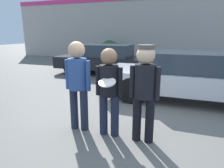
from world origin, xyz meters
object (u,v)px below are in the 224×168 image
Objects in this scene: person_right at (145,86)px; shrub at (109,50)px; person_middle_with_frisbee at (109,86)px; parked_car_far at (106,59)px; parked_car_near at (190,76)px; person_left at (78,79)px.

shrub is at bearing 113.45° from person_right.
person_middle_with_frisbee is 5.91m from parked_car_far.
parked_car_far is (-2.82, 5.49, -0.31)m from person_right.
person_right is at bearing -106.11° from parked_car_near.
person_middle_with_frisbee is at bearing -69.63° from shrub.
person_right is 0.35× the size of parked_car_near.
person_middle_with_frisbee is (0.63, -0.03, -0.08)m from person_left.
person_middle_with_frisbee is 10.68m from shrub.
person_left is 1.26m from person_right.
person_middle_with_frisbee is at bearing -117.83° from parked_car_near.
parked_car_far is at bearing 117.16° from person_right.
person_left is 0.36× the size of parked_car_near.
person_left is 1.02× the size of person_right.
person_left reaches higher than shrub.
parked_car_far is at bearing 105.92° from person_left.
person_left is at bearing -72.83° from shrub.
person_right is at bearing -66.55° from shrub.
parked_car_near is at bearing -55.20° from shrub.
person_left is 1.22× the size of shrub.
shrub reaches higher than parked_car_near.
person_right is (0.63, -0.01, 0.06)m from person_middle_with_frisbee.
parked_car_near is 8.96m from shrub.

